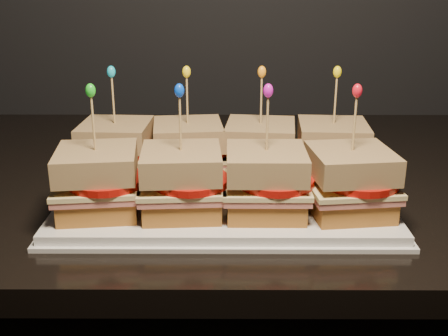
{
  "coord_description": "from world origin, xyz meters",
  "views": [
    {
      "loc": [
        -0.3,
        0.76,
        1.2
      ],
      "look_at": [
        -0.3,
        1.49,
        0.94
      ],
      "focal_mm": 45.0,
      "sensor_mm": 36.0,
      "label": 1
    }
  ],
  "objects": [
    {
      "name": "sandwich_6_ham",
      "position": [
        -0.25,
        1.42,
        0.93
      ],
      "size": [
        0.11,
        0.1,
        0.01
      ],
      "primitive_type": "cube",
      "rotation": [
        0.0,
        0.0,
        -0.0
      ],
      "color": "#C26356",
      "rests_on": "sandwich_6_bread_bot"
    },
    {
      "name": "sandwich_4_frill",
      "position": [
        -0.46,
        1.42,
        1.06
      ],
      "size": [
        0.01,
        0.01,
        0.02
      ],
      "primitive_type": "ellipsoid",
      "color": "green",
      "rests_on": "sandwich_4_pick"
    },
    {
      "name": "sandwich_1_tomato",
      "position": [
        -0.35,
        1.55,
        0.95
      ],
      "size": [
        0.1,
        0.1,
        0.01
      ],
      "primitive_type": "cylinder",
      "color": "#B2120B",
      "rests_on": "sandwich_1_cheese"
    },
    {
      "name": "sandwich_7_bread_top",
      "position": [
        -0.15,
        1.42,
        0.97
      ],
      "size": [
        0.11,
        0.11,
        0.03
      ],
      "primitive_type": "cube",
      "rotation": [
        0.0,
        0.0,
        0.12
      ],
      "color": "#643511",
      "rests_on": "sandwich_7_tomato"
    },
    {
      "name": "sandwich_6_bread_bot",
      "position": [
        -0.25,
        1.42,
        0.92
      ],
      "size": [
        0.1,
        0.1,
        0.03
      ],
      "primitive_type": "cube",
      "rotation": [
        0.0,
        0.0,
        -0.0
      ],
      "color": "brown",
      "rests_on": "platter"
    },
    {
      "name": "sandwich_3_bread_top",
      "position": [
        -0.15,
        1.55,
        0.97
      ],
      "size": [
        0.1,
        0.1,
        0.03
      ],
      "primitive_type": "cube",
      "rotation": [
        0.0,
        0.0,
        -0.07
      ],
      "color": "#643511",
      "rests_on": "sandwich_3_tomato"
    },
    {
      "name": "sandwich_1_cheese",
      "position": [
        -0.36,
        1.55,
        0.94
      ],
      "size": [
        0.12,
        0.11,
        0.01
      ],
      "primitive_type": "cube",
      "rotation": [
        0.0,
        0.0,
        0.11
      ],
      "color": "#E7D18B",
      "rests_on": "sandwich_1_ham"
    },
    {
      "name": "sandwich_1_pick",
      "position": [
        -0.36,
        1.55,
        1.02
      ],
      "size": [
        0.0,
        0.0,
        0.09
      ],
      "primitive_type": "cylinder",
      "color": "tan",
      "rests_on": "sandwich_1_bread_top"
    },
    {
      "name": "sandwich_0_bread_bot",
      "position": [
        -0.46,
        1.55,
        0.92
      ],
      "size": [
        0.1,
        0.1,
        0.03
      ],
      "primitive_type": "cube",
      "rotation": [
        0.0,
        0.0,
        -0.05
      ],
      "color": "brown",
      "rests_on": "platter"
    },
    {
      "name": "sandwich_2_bread_top",
      "position": [
        -0.25,
        1.55,
        0.97
      ],
      "size": [
        0.11,
        0.11,
        0.03
      ],
      "primitive_type": "cube",
      "rotation": [
        0.0,
        0.0,
        -0.1
      ],
      "color": "#643511",
      "rests_on": "sandwich_2_tomato"
    },
    {
      "name": "sandwich_7_cheese",
      "position": [
        -0.15,
        1.42,
        0.94
      ],
      "size": [
        0.12,
        0.12,
        0.01
      ],
      "primitive_type": "cube",
      "rotation": [
        0.0,
        0.0,
        0.12
      ],
      "color": "#E7D18B",
      "rests_on": "sandwich_7_ham"
    },
    {
      "name": "sandwich_6_pick",
      "position": [
        -0.25,
        1.42,
        1.02
      ],
      "size": [
        0.0,
        0.0,
        0.09
      ],
      "primitive_type": "cylinder",
      "color": "tan",
      "rests_on": "sandwich_6_bread_top"
    },
    {
      "name": "sandwich_1_bread_bot",
      "position": [
        -0.36,
        1.55,
        0.92
      ],
      "size": [
        0.11,
        0.11,
        0.03
      ],
      "primitive_type": "cube",
      "rotation": [
        0.0,
        0.0,
        0.11
      ],
      "color": "brown",
      "rests_on": "platter"
    },
    {
      "name": "sandwich_4_ham",
      "position": [
        -0.46,
        1.42,
        0.93
      ],
      "size": [
        0.12,
        0.11,
        0.01
      ],
      "primitive_type": "cube",
      "rotation": [
        0.0,
        0.0,
        0.12
      ],
      "color": "#C26356",
      "rests_on": "sandwich_4_bread_bot"
    },
    {
      "name": "sandwich_3_frill",
      "position": [
        -0.15,
        1.55,
        1.06
      ],
      "size": [
        0.01,
        0.01,
        0.02
      ],
      "primitive_type": "ellipsoid",
      "color": "yellow",
      "rests_on": "sandwich_3_pick"
    },
    {
      "name": "sandwich_4_cheese",
      "position": [
        -0.46,
        1.42,
        0.94
      ],
      "size": [
        0.12,
        0.12,
        0.01
      ],
      "primitive_type": "cube",
      "rotation": [
        0.0,
        0.0,
        0.12
      ],
      "color": "#E7D18B",
      "rests_on": "sandwich_4_ham"
    },
    {
      "name": "sandwich_7_pick",
      "position": [
        -0.15,
        1.42,
        1.02
      ],
      "size": [
        0.0,
        0.0,
        0.09
      ],
      "primitive_type": "cylinder",
      "color": "tan",
      "rests_on": "sandwich_7_bread_top"
    },
    {
      "name": "sandwich_1_bread_top",
      "position": [
        -0.36,
        1.55,
        0.97
      ],
      "size": [
        0.11,
        0.11,
        0.03
      ],
      "primitive_type": "cube",
      "rotation": [
        0.0,
        0.0,
        0.11
      ],
      "color": "#643511",
      "rests_on": "sandwich_1_tomato"
    },
    {
      "name": "sandwich_5_frill",
      "position": [
        -0.36,
        1.42,
        1.06
      ],
      "size": [
        0.01,
        0.01,
        0.02
      ],
      "primitive_type": "ellipsoid",
      "color": "blue",
      "rests_on": "sandwich_5_pick"
    },
    {
      "name": "sandwich_5_tomato",
      "position": [
        -0.35,
        1.42,
        0.95
      ],
      "size": [
        0.1,
        0.1,
        0.01
      ],
      "primitive_type": "cylinder",
      "color": "#B2120B",
      "rests_on": "sandwich_5_cheese"
    },
    {
      "name": "sandwich_0_pick",
      "position": [
        -0.46,
        1.55,
        1.02
      ],
      "size": [
        0.0,
        0.0,
        0.09
      ],
      "primitive_type": "cylinder",
      "color": "tan",
      "rests_on": "sandwich_0_bread_top"
    },
    {
      "name": "sandwich_5_bread_bot",
      "position": [
        -0.36,
        1.42,
        0.92
      ],
      "size": [
        0.1,
        0.1,
        0.03
      ],
      "primitive_type": "cube",
      "rotation": [
        0.0,
        0.0,
        0.07
      ],
      "color": "brown",
      "rests_on": "platter"
    },
    {
      "name": "sandwich_2_frill",
      "position": [
        -0.25,
        1.55,
        1.06
      ],
      "size": [
        0.01,
        0.01,
        0.02
      ],
      "primitive_type": "ellipsoid",
      "color": "orange",
      "rests_on": "sandwich_2_pick"
    },
    {
      "name": "sandwich_2_pick",
      "position": [
        -0.25,
        1.55,
        1.02
      ],
      "size": [
        0.0,
        0.0,
        0.09
      ],
      "primitive_type": "cylinder",
      "color": "tan",
      "rests_on": "sandwich_2_bread_top"
    },
    {
      "name": "sandwich_7_frill",
      "position": [
        -0.15,
        1.42,
        1.06
      ],
      "size": [
        0.01,
        0.01,
        0.02
      ],
      "primitive_type": "ellipsoid",
      "color": "red",
      "rests_on": "sandwich_7_pick"
    },
    {
      "name": "sandwich_4_bread_top",
      "position": [
        -0.46,
        1.42,
        0.97
      ],
      "size": [
        0.11,
        0.11,
        0.03
      ],
      "primitive_type": "cube",
      "rotation": [
        0.0,
        0.0,
        0.12
      ],
      "color": "#643511",
      "rests_on": "sandwich_4_tomato"
    },
    {
      "name": "sandwich_6_cheese",
      "position": [
        -0.25,
        1.42,
        0.94
      ],
      "size": [
        0.11,
        0.1,
        0.01
      ],
      "primitive_type": "cube",
      "rotation": [
        0.0,
        0.0,
        -0.0
      ],
      "color": "#E7D18B",
      "rests_on": "sandwich_6_ham"
    },
    {
      "name": "sandwich_4_pick",
      "position": [
        -0.46,
        1.42,
        1.02
      ],
      "size": [
        0.0,
        0.0,
        0.09
      ],
      "primitive_type": "cylinder",
      "color": "tan",
      "rests_on": "sandwich_4_bread_top"
    },
    {
      "name": "sandwich_3_bread_bot",
      "position": [
        -0.15,
        1.55,
        0.92
      ],
      "size": [
        0.1,
        0.1,
        0.03
      ],
      "primitive_type": "cube",
      "rotation": [
        0.0,
        0.0,
        -0.07
      ],
      "color": "brown",
      "rests_on": "platter"
    },
    {
      "name": "sandwich_1_frill",
      "position": [
        -0.36,
        1.55,
        1.06
      ],
      "size": [
        0.01,
        0.01,
        0.02
      ],
      "primitive_type": "ellipsoid",
      "color": "yellow",
      "rests_on": "sandwich_1_pick"
    },
    {
      "name": "sandwich_7_tomato",
      "position": [
        -0.13,
        1.42,
        0.95
      ],
      "size": [
        0.1,
        0.1,
        0.01
      ],
      "primitive_type": "cylinder",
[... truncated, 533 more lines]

